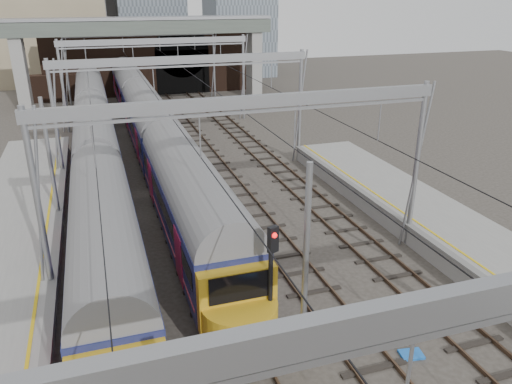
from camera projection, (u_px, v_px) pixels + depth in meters
name	position (u px, v px, depth m)	size (l,w,h in m)	color
tracks	(213.00, 210.00, 28.60)	(14.40, 80.00, 0.22)	#4C3828
overhead_line	(186.00, 77.00, 31.89)	(16.80, 80.00, 8.00)	gray
retaining_wall	(151.00, 58.00, 59.99)	(28.00, 2.75, 9.00)	black
overbridge	(143.00, 36.00, 53.27)	(28.00, 3.00, 9.25)	gray
train_main	(139.00, 103.00, 44.45)	(2.76, 63.90, 4.77)	black
train_second	(95.00, 143.00, 32.93)	(2.65, 45.98, 4.61)	black
signal_near_centre	(271.00, 275.00, 16.20)	(0.39, 0.47, 4.86)	black
equip_cover_b	(379.00, 337.00, 17.99)	(0.76, 0.54, 0.09)	blue
equip_cover_c	(411.00, 354.00, 17.11)	(0.78, 0.55, 0.09)	blue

